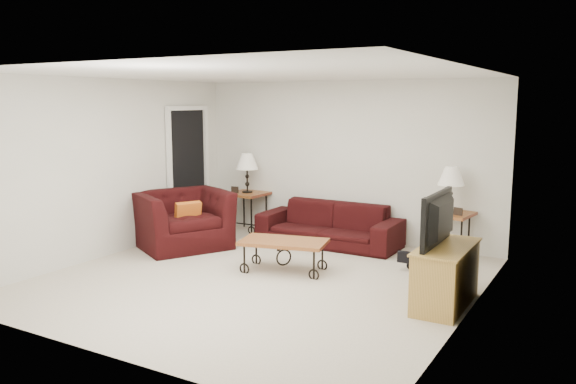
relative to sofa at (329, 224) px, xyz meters
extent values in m
plane|color=beige|center=(0.03, -2.02, -0.32)|extent=(5.00, 5.00, 0.00)
cube|color=silver|center=(0.03, 0.48, 0.93)|extent=(5.00, 0.02, 2.50)
cube|color=silver|center=(0.03, -4.52, 0.93)|extent=(5.00, 0.02, 2.50)
cube|color=silver|center=(-2.47, -2.02, 0.93)|extent=(0.02, 5.00, 2.50)
cube|color=silver|center=(2.53, -2.02, 0.93)|extent=(0.02, 5.00, 2.50)
plane|color=white|center=(0.03, -2.02, 2.18)|extent=(5.00, 5.00, 0.00)
cube|color=black|center=(-2.44, -0.37, 0.70)|extent=(0.08, 0.94, 2.04)
imported|color=black|center=(0.00, 0.00, 0.00)|extent=(2.18, 0.85, 0.64)
cube|color=#955F26|center=(-1.62, 0.18, 0.01)|extent=(0.63, 0.63, 0.66)
cube|color=#955F26|center=(1.78, 0.18, 0.00)|extent=(0.66, 0.66, 0.64)
cube|color=black|center=(-1.77, 0.03, 0.40)|extent=(0.13, 0.03, 0.11)
cube|color=black|center=(1.93, 0.03, 0.38)|extent=(0.13, 0.06, 0.11)
cube|color=#955F26|center=(0.11, -1.57, -0.11)|extent=(1.20, 0.83, 0.41)
imported|color=black|center=(-1.84, -1.24, 0.11)|extent=(1.62, 1.69, 0.85)
cube|color=orange|center=(-1.69, -1.29, 0.20)|extent=(0.27, 0.38, 0.38)
cube|color=#BE9346|center=(2.26, -1.81, 0.01)|extent=(0.46, 1.10, 0.66)
imported|color=black|center=(2.24, -1.81, 0.63)|extent=(0.13, 0.99, 0.57)
ellipsoid|color=black|center=(1.50, -0.67, -0.09)|extent=(0.40, 0.33, 0.46)
camera|label=1|loc=(3.79, -7.85, 1.86)|focal=36.21mm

